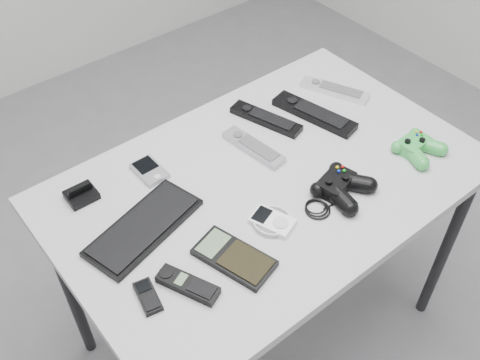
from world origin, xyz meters
TOP-DOWN VIEW (x-y plane):
  - floor at (0.00, 0.00)m, footprint 3.50×3.50m
  - desk at (-0.03, -0.07)m, footprint 1.09×0.70m
  - pda_keyboard at (-0.36, -0.02)m, footprint 0.31×0.19m
  - dock_bracket at (-0.43, 0.16)m, footprint 0.07×0.07m
  - pda at (-0.25, 0.13)m, footprint 0.06×0.10m
  - remote_silver_a at (0.01, 0.03)m, footprint 0.07×0.20m
  - remote_black_a at (0.12, 0.10)m, footprint 0.11×0.22m
  - remote_black_b at (0.24, 0.03)m, footprint 0.12×0.26m
  - remote_silver_b at (0.37, 0.08)m, footprint 0.13×0.21m
  - mobile_phone at (-0.46, -0.18)m, footprint 0.05×0.09m
  - cordless_handset at (-0.38, -0.22)m, footprint 0.10×0.15m
  - calculator at (-0.25, -0.22)m, footprint 0.14×0.20m
  - mp3_player at (-0.12, -0.19)m, footprint 0.12×0.13m
  - controller_black at (0.08, -0.22)m, footprint 0.26×0.20m
  - controller_green at (0.35, -0.24)m, footprint 0.13×0.13m

SIDE VIEW (x-z plane):
  - floor at x=0.00m, z-range 0.00..0.00m
  - desk at x=-0.03m, z-range 0.30..1.03m
  - mobile_phone at x=-0.46m, z-range 0.73..0.74m
  - pda at x=-0.25m, z-range 0.73..0.74m
  - pda_keyboard at x=-0.36m, z-range 0.73..0.75m
  - calculator at x=-0.25m, z-range 0.73..0.75m
  - mp3_player at x=-0.12m, z-range 0.73..0.75m
  - remote_silver_b at x=0.37m, z-range 0.73..0.75m
  - remote_silver_a at x=0.01m, z-range 0.73..0.75m
  - remote_black_a at x=0.12m, z-range 0.73..0.75m
  - cordless_handset at x=-0.38m, z-range 0.73..0.75m
  - remote_black_b at x=0.24m, z-range 0.73..0.75m
  - dock_bracket at x=-0.43m, z-range 0.73..0.77m
  - controller_green at x=0.35m, z-range 0.73..0.77m
  - controller_black at x=0.08m, z-range 0.73..0.77m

